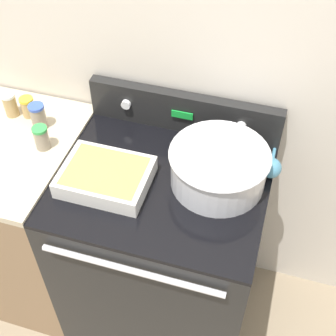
{
  "coord_description": "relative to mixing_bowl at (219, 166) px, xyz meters",
  "views": [
    {
      "loc": [
        0.37,
        -0.8,
        2.29
      ],
      "look_at": [
        0.02,
        0.36,
        1.02
      ],
      "focal_mm": 50.0,
      "sensor_mm": 36.0,
      "label": 1
    }
  ],
  "objects": [
    {
      "name": "kitchen_wall",
      "position": [
        -0.2,
        0.32,
        0.21
      ],
      "size": [
        8.0,
        0.05,
        2.5
      ],
      "color": "beige",
      "rests_on": "ground_plane"
    },
    {
      "name": "spice_jar_green_cap",
      "position": [
        -0.72,
        -0.03,
        -0.02
      ],
      "size": [
        0.06,
        0.06,
        0.1
      ],
      "color": "gray",
      "rests_on": "side_counter"
    },
    {
      "name": "stove_range",
      "position": [
        -0.2,
        -0.06,
        -0.56
      ],
      "size": [
        0.81,
        0.72,
        0.96
      ],
      "color": "black",
      "rests_on": "ground_plane"
    },
    {
      "name": "spice_jar_blue_cap",
      "position": [
        -0.79,
        0.08,
        -0.02
      ],
      "size": [
        0.07,
        0.07,
        0.11
      ],
      "color": "gray",
      "rests_on": "side_counter"
    },
    {
      "name": "spice_jar_white_cap",
      "position": [
        -0.94,
        0.12,
        -0.02
      ],
      "size": [
        0.06,
        0.06,
        0.11
      ],
      "color": "tan",
      "rests_on": "side_counter"
    },
    {
      "name": "mixing_bowl",
      "position": [
        0.0,
        0.0,
        0.0
      ],
      "size": [
        0.37,
        0.37,
        0.15
      ],
      "color": "silver",
      "rests_on": "stove_range"
    },
    {
      "name": "casserole_dish",
      "position": [
        -0.4,
        -0.13,
        -0.05
      ],
      "size": [
        0.33,
        0.26,
        0.07
      ],
      "color": "silver",
      "rests_on": "stove_range"
    },
    {
      "name": "spice_jar_yellow_cap",
      "position": [
        -0.87,
        0.14,
        -0.03
      ],
      "size": [
        0.06,
        0.06,
        0.09
      ],
      "color": "tan",
      "rests_on": "side_counter"
    },
    {
      "name": "control_panel",
      "position": [
        -0.2,
        0.26,
        0.0
      ],
      "size": [
        0.81,
        0.07,
        0.18
      ],
      "color": "black",
      "rests_on": "stove_range"
    },
    {
      "name": "side_counter",
      "position": [
        -0.91,
        -0.06,
        -0.56
      ],
      "size": [
        0.61,
        0.69,
        0.97
      ],
      "color": "#896B4C",
      "rests_on": "ground_plane"
    },
    {
      "name": "ladle",
      "position": [
        0.19,
        0.1,
        -0.05
      ],
      "size": [
        0.08,
        0.26,
        0.08
      ],
      "color": "teal",
      "rests_on": "stove_range"
    }
  ]
}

